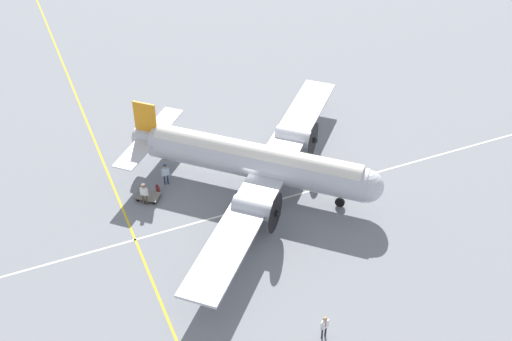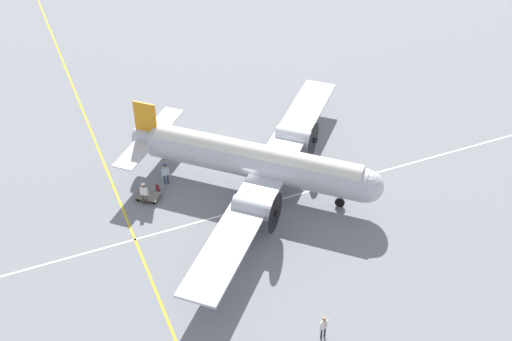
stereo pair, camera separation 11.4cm
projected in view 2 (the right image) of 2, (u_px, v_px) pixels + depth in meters
ground_plane at (256, 187)px, 47.51m from camera, size 300.00×300.00×0.00m
apron_line_eastwest at (128, 221)px, 44.45m from camera, size 120.00×0.16×0.01m
apron_line_northsouth at (267, 203)px, 46.05m from camera, size 0.16×120.00×0.01m
airliner_main at (261, 162)px, 45.95m from camera, size 21.19×20.66×5.47m
crew_foreground at (324, 325)px, 35.90m from camera, size 0.27×0.56×1.66m
passenger_boarding at (144, 192)px, 45.30m from camera, size 0.42×0.51×1.79m
ramp_agent at (165, 172)px, 47.18m from camera, size 0.31×0.59×1.76m
suitcase_near_door at (158, 189)px, 46.96m from camera, size 0.51×0.18×0.53m
baggage_cart at (148, 196)px, 46.29m from camera, size 1.93×2.00×0.56m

